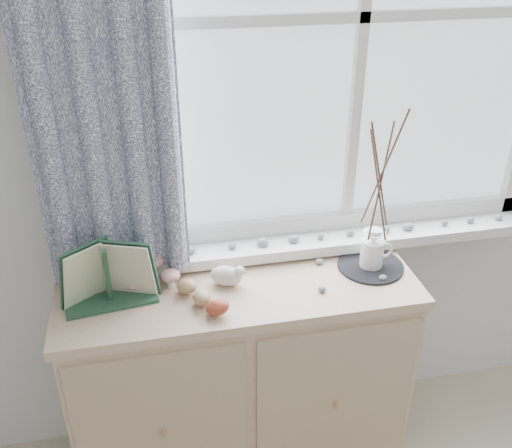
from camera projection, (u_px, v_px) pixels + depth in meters
name	position (u px, v px, depth m)	size (l,w,h in m)	color
sideboard	(240.00, 379.00, 2.11)	(1.20, 0.45, 0.85)	#CFAD91
botanical_book	(107.00, 278.00, 1.73)	(0.33, 0.13, 0.23)	#1F422D
toadstool_cluster	(153.00, 267.00, 1.89)	(0.18, 0.16, 0.09)	white
wooden_eggs	(202.00, 297.00, 1.79)	(0.14, 0.18, 0.08)	tan
songbird_figurine	(226.00, 275.00, 1.88)	(0.15, 0.07, 0.08)	white
crocheted_doily	(370.00, 266.00, 1.99)	(0.23, 0.23, 0.01)	black
twig_pitcher	(381.00, 176.00, 1.82)	(0.24, 0.24, 0.60)	white
sideboard_pebbles	(326.00, 272.00, 1.95)	(0.33, 0.22, 0.02)	gray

